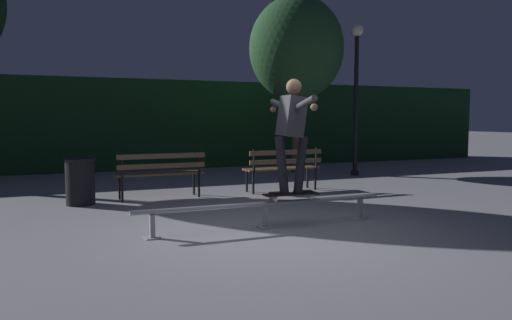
# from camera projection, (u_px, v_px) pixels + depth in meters

# --- Properties ---
(ground_plane) EXTENTS (90.00, 90.00, 0.00)m
(ground_plane) POSITION_uv_depth(u_px,v_px,m) (273.00, 232.00, 6.28)
(ground_plane) COLOR gray
(hedge_backdrop) EXTENTS (24.00, 1.20, 2.61)m
(hedge_backdrop) POSITION_uv_depth(u_px,v_px,m) (149.00, 125.00, 14.46)
(hedge_backdrop) COLOR #193D1E
(hedge_backdrop) RESTS_ON ground
(grind_rail) EXTENTS (3.56, 0.18, 0.36)m
(grind_rail) POSITION_uv_depth(u_px,v_px,m) (265.00, 208.00, 6.49)
(grind_rail) COLOR #9E9EA3
(grind_rail) RESTS_ON ground
(skateboard) EXTENTS (0.79, 0.23, 0.09)m
(skateboard) POSITION_uv_depth(u_px,v_px,m) (291.00, 194.00, 6.63)
(skateboard) COLOR black
(skateboard) RESTS_ON grind_rail
(skateboarder) EXTENTS (0.62, 1.41, 1.56)m
(skateboarder) POSITION_uv_depth(u_px,v_px,m) (292.00, 126.00, 6.55)
(skateboarder) COLOR black
(skateboarder) RESTS_ON skateboard
(park_bench_leftmost) EXTENTS (1.61, 0.47, 0.88)m
(park_bench_leftmost) POSITION_uv_depth(u_px,v_px,m) (161.00, 170.00, 8.85)
(park_bench_leftmost) COLOR black
(park_bench_leftmost) RESTS_ON ground
(park_bench_left_center) EXTENTS (1.61, 0.47, 0.88)m
(park_bench_left_center) POSITION_uv_depth(u_px,v_px,m) (283.00, 165.00, 9.79)
(park_bench_left_center) COLOR black
(park_bench_left_center) RESTS_ON ground
(tree_far_right) EXTENTS (2.55, 2.55, 4.77)m
(tree_far_right) POSITION_uv_depth(u_px,v_px,m) (296.00, 49.00, 13.06)
(tree_far_right) COLOR brown
(tree_far_right) RESTS_ON ground
(lamp_post_right) EXTENTS (0.32, 0.32, 3.90)m
(lamp_post_right) POSITION_uv_depth(u_px,v_px,m) (356.00, 80.00, 12.49)
(lamp_post_right) COLOR black
(lamp_post_right) RESTS_ON ground
(trash_can) EXTENTS (0.52, 0.52, 0.80)m
(trash_can) POSITION_uv_depth(u_px,v_px,m) (80.00, 181.00, 8.26)
(trash_can) COLOR black
(trash_can) RESTS_ON ground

